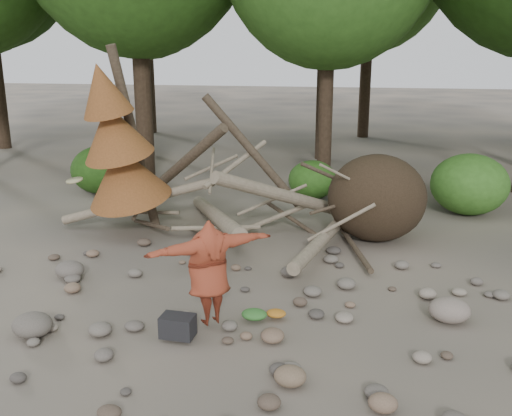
# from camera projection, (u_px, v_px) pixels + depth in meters

# --- Properties ---
(ground) EXTENTS (120.00, 120.00, 0.00)m
(ground) POSITION_uv_depth(u_px,v_px,m) (215.00, 311.00, 9.48)
(ground) COLOR #514C44
(ground) RESTS_ON ground
(deadfall_pile) EXTENTS (8.55, 5.24, 3.30)m
(deadfall_pile) POSITION_uv_depth(u_px,v_px,m) (350.00, 199.00, 12.84)
(deadfall_pile) COLOR #332619
(deadfall_pile) RESTS_ON ground
(dead_conifer) EXTENTS (2.06, 2.16, 4.35)m
(dead_conifer) POSITION_uv_depth(u_px,v_px,m) (118.00, 147.00, 12.69)
(dead_conifer) COLOR #4C3F30
(dead_conifer) RESTS_ON ground
(bush_left) EXTENTS (1.80, 1.80, 1.44)m
(bush_left) POSITION_uv_depth(u_px,v_px,m) (101.00, 170.00, 17.14)
(bush_left) COLOR #244D14
(bush_left) RESTS_ON ground
(bush_mid) EXTENTS (1.40, 1.40, 1.12)m
(bush_mid) POSITION_uv_depth(u_px,v_px,m) (312.00, 180.00, 16.55)
(bush_mid) COLOR #30621C
(bush_mid) RESTS_ON ground
(bush_right) EXTENTS (2.00, 2.00, 1.60)m
(bush_right) POSITION_uv_depth(u_px,v_px,m) (469.00, 184.00, 14.93)
(bush_right) COLOR #3B7424
(bush_right) RESTS_ON ground
(frisbee_thrower) EXTENTS (2.98, 1.73, 2.34)m
(frisbee_thrower) POSITION_uv_depth(u_px,v_px,m) (209.00, 272.00, 8.72)
(frisbee_thrower) COLOR maroon
(frisbee_thrower) RESTS_ON ground
(backpack) EXTENTS (0.51, 0.35, 0.33)m
(backpack) POSITION_uv_depth(u_px,v_px,m) (178.00, 330.00, 8.51)
(backpack) COLOR black
(backpack) RESTS_ON ground
(cloth_green) EXTENTS (0.41, 0.34, 0.16)m
(cloth_green) POSITION_uv_depth(u_px,v_px,m) (254.00, 317.00, 9.10)
(cloth_green) COLOR #336F2C
(cloth_green) RESTS_ON ground
(cloth_orange) EXTENTS (0.32, 0.26, 0.12)m
(cloth_orange) POSITION_uv_depth(u_px,v_px,m) (276.00, 316.00, 9.18)
(cloth_orange) COLOR #AD691D
(cloth_orange) RESTS_ON ground
(boulder_front_left) EXTENTS (0.62, 0.55, 0.37)m
(boulder_front_left) POSITION_uv_depth(u_px,v_px,m) (32.00, 325.00, 8.62)
(boulder_front_left) COLOR #615A51
(boulder_front_left) RESTS_ON ground
(boulder_front_right) EXTENTS (0.43, 0.39, 0.26)m
(boulder_front_right) POSITION_uv_depth(u_px,v_px,m) (290.00, 376.00, 7.37)
(boulder_front_right) COLOR #78624B
(boulder_front_right) RESTS_ON ground
(boulder_mid_right) EXTENTS (0.66, 0.59, 0.39)m
(boulder_mid_right) POSITION_uv_depth(u_px,v_px,m) (450.00, 310.00, 9.08)
(boulder_mid_right) COLOR gray
(boulder_mid_right) RESTS_ON ground
(boulder_mid_left) EXTENTS (0.55, 0.50, 0.33)m
(boulder_mid_left) POSITION_uv_depth(u_px,v_px,m) (70.00, 270.00, 10.83)
(boulder_mid_left) COLOR #645C54
(boulder_mid_left) RESTS_ON ground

